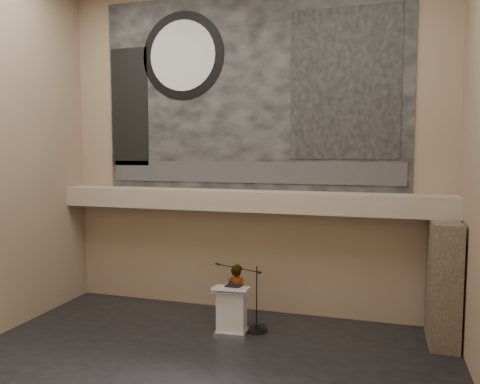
% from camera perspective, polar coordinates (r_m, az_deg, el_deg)
% --- Properties ---
extents(floor, '(10.00, 10.00, 0.00)m').
position_cam_1_polar(floor, '(9.35, -6.11, -21.71)').
color(floor, black).
rests_on(floor, ground).
extents(wall_back, '(10.00, 0.02, 8.50)m').
position_cam_1_polar(wall_back, '(12.13, 1.10, 5.27)').
color(wall_back, '#8B7558').
rests_on(wall_back, floor).
extents(wall_front, '(10.00, 0.02, 8.50)m').
position_cam_1_polar(wall_front, '(4.93, -25.08, 5.03)').
color(wall_front, '#8B7558').
rests_on(wall_front, floor).
extents(soffit, '(10.00, 0.80, 0.50)m').
position_cam_1_polar(soffit, '(11.81, 0.56, -1.04)').
color(soffit, gray).
rests_on(soffit, wall_back).
extents(sprinkler_left, '(0.04, 0.04, 0.06)m').
position_cam_1_polar(sprinkler_left, '(12.34, -6.66, -2.12)').
color(sprinkler_left, '#B2893D').
rests_on(sprinkler_left, soffit).
extents(sprinkler_right, '(0.04, 0.04, 0.06)m').
position_cam_1_polar(sprinkler_right, '(11.42, 9.69, -2.75)').
color(sprinkler_right, '#B2893D').
rests_on(sprinkler_right, soffit).
extents(banner, '(8.00, 0.05, 5.00)m').
position_cam_1_polar(banner, '(12.19, 1.07, 12.10)').
color(banner, black).
rests_on(banner, wall_back).
extents(banner_text_strip, '(7.76, 0.02, 0.55)m').
position_cam_1_polar(banner_text_strip, '(12.07, 1.00, 2.42)').
color(banner_text_strip, '#2E2E2E').
rests_on(banner_text_strip, banner).
extents(banner_clock_rim, '(2.30, 0.02, 2.30)m').
position_cam_1_polar(banner_clock_rim, '(12.91, -7.00, 16.16)').
color(banner_clock_rim, black).
rests_on(banner_clock_rim, banner).
extents(banner_clock_face, '(1.84, 0.02, 1.84)m').
position_cam_1_polar(banner_clock_face, '(12.89, -7.04, 16.18)').
color(banner_clock_face, silver).
rests_on(banner_clock_face, banner).
extents(banner_building_print, '(2.60, 0.02, 3.60)m').
position_cam_1_polar(banner_building_print, '(11.75, 12.65, 12.74)').
color(banner_building_print, black).
rests_on(banner_building_print, banner).
extents(banner_brick_print, '(1.10, 0.02, 3.20)m').
position_cam_1_polar(banner_brick_print, '(13.45, -13.29, 10.03)').
color(banner_brick_print, black).
rests_on(banner_brick_print, banner).
extents(stone_pier, '(0.60, 1.40, 2.70)m').
position_cam_1_polar(stone_pier, '(11.28, 23.54, -10.04)').
color(stone_pier, '#423429').
rests_on(stone_pier, floor).
extents(lectern, '(0.86, 0.64, 1.14)m').
position_cam_1_polar(lectern, '(11.08, -1.03, -14.19)').
color(lectern, silver).
rests_on(lectern, floor).
extents(binder, '(0.37, 0.31, 0.04)m').
position_cam_1_polar(binder, '(10.92, -0.82, -11.38)').
color(binder, black).
rests_on(binder, lectern).
extents(papers, '(0.24, 0.32, 0.00)m').
position_cam_1_polar(papers, '(10.92, -1.42, -11.46)').
color(papers, silver).
rests_on(papers, lectern).
extents(speaker_person, '(0.65, 0.53, 1.52)m').
position_cam_1_polar(speaker_person, '(11.41, -0.35, -12.51)').
color(speaker_person, white).
rests_on(speaker_person, floor).
extents(mic_stand, '(1.43, 0.73, 1.54)m').
position_cam_1_polar(mic_stand, '(11.38, 1.83, -15.40)').
color(mic_stand, black).
rests_on(mic_stand, floor).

